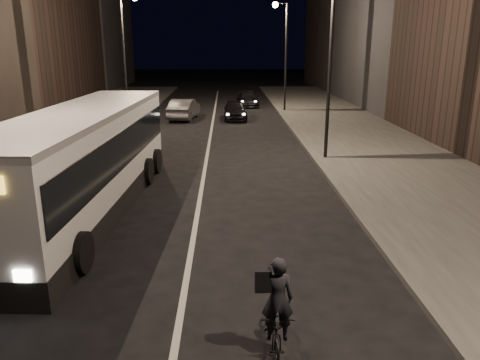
{
  "coord_description": "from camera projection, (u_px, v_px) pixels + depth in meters",
  "views": [
    {
      "loc": [
        0.97,
        -9.27,
        5.33
      ],
      "look_at": [
        1.35,
        3.74,
        1.5
      ],
      "focal_mm": 35.0,
      "sensor_mm": 36.0,
      "label": 1
    }
  ],
  "objects": [
    {
      "name": "ground",
      "position": [
        184.0,
        293.0,
        10.36
      ],
      "size": [
        180.0,
        180.0,
        0.0
      ],
      "primitive_type": "plane",
      "color": "black",
      "rests_on": "ground"
    },
    {
      "name": "sidewalk_right",
      "position": [
        373.0,
        149.0,
        24.0
      ],
      "size": [
        7.0,
        70.0,
        0.16
      ],
      "primitive_type": "cube",
      "color": "#353533",
      "rests_on": "ground"
    },
    {
      "name": "sidewalk_left",
      "position": [
        39.0,
        151.0,
        23.53
      ],
      "size": [
        7.0,
        70.0,
        0.16
      ],
      "primitive_type": "cube",
      "color": "#353533",
      "rests_on": "ground"
    },
    {
      "name": "streetlight_right_mid",
      "position": [
        325.0,
        42.0,
        20.5
      ],
      "size": [
        1.2,
        0.44,
        8.12
      ],
      "color": "black",
      "rests_on": "sidewalk_right"
    },
    {
      "name": "streetlight_right_far",
      "position": [
        283.0,
        42.0,
        35.85
      ],
      "size": [
        1.2,
        0.44,
        8.12
      ],
      "color": "black",
      "rests_on": "sidewalk_right"
    },
    {
      "name": "streetlight_left_far",
      "position": [
        127.0,
        42.0,
        29.8
      ],
      "size": [
        1.2,
        0.44,
        8.12
      ],
      "color": "black",
      "rests_on": "sidewalk_left"
    },
    {
      "name": "city_bus",
      "position": [
        84.0,
        157.0,
        14.95
      ],
      "size": [
        3.41,
        12.42,
        3.31
      ],
      "rotation": [
        0.0,
        0.0,
        -0.05
      ],
      "color": "silver",
      "rests_on": "ground"
    },
    {
      "name": "cyclist_on_bicycle",
      "position": [
        276.0,
        318.0,
        8.3
      ],
      "size": [
        0.59,
        1.64,
        1.88
      ],
      "rotation": [
        0.0,
        0.0,
        -0.02
      ],
      "color": "black",
      "rests_on": "ground"
    },
    {
      "name": "car_near",
      "position": [
        235.0,
        110.0,
        33.66
      ],
      "size": [
        1.67,
        4.03,
        1.36
      ],
      "primitive_type": "imported",
      "rotation": [
        0.0,
        0.0,
        0.01
      ],
      "color": "black",
      "rests_on": "ground"
    },
    {
      "name": "car_mid",
      "position": [
        184.0,
        109.0,
        33.73
      ],
      "size": [
        2.13,
        4.62,
        1.47
      ],
      "primitive_type": "imported",
      "rotation": [
        0.0,
        0.0,
        3.01
      ],
      "color": "#353537",
      "rests_on": "ground"
    },
    {
      "name": "car_far",
      "position": [
        248.0,
        99.0,
        40.69
      ],
      "size": [
        1.99,
        4.23,
        1.19
      ],
      "primitive_type": "imported",
      "rotation": [
        0.0,
        0.0,
        0.08
      ],
      "color": "black",
      "rests_on": "ground"
    }
  ]
}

